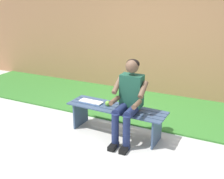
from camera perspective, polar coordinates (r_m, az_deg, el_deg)
The scene contains 7 objects.
ground_plane at distance 4.31m, azimuth -18.76°, elevation -11.85°, with size 10.00×7.00×0.04m, color beige.
grass_strip at distance 5.68m, azimuth 7.09°, elevation -2.88°, with size 9.00×2.16×0.03m, color #387A2D.
brick_wall at distance 6.27m, azimuth 5.67°, elevation 11.42°, with size 9.50×0.24×2.60m, color #B27A51.
bench_near at distance 4.29m, azimuth 0.87°, elevation -5.29°, with size 1.65×0.52×0.47m.
person_seated at distance 3.98m, azimuth 3.59°, elevation -1.86°, with size 0.50×0.69×1.27m.
apple at distance 4.29m, azimuth -0.91°, elevation -3.00°, with size 0.09×0.09×0.09m, color #72B738.
book_open at distance 4.45m, azimuth -4.55°, elevation -2.68°, with size 0.42×0.17×0.02m.
Camera 1 is at (-1.64, 3.55, 2.11)m, focal length 42.40 mm.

